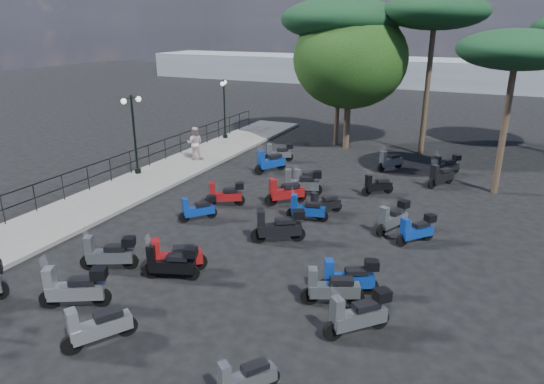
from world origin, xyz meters
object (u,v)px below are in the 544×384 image
at_px(pedestrian_far, 195,143).
at_px(scooter_16, 390,161).
at_px(scooter_20, 377,186).
at_px(scooter_23, 331,289).
at_px(scooter_27, 446,165).
at_px(scooter_12, 171,263).
at_px(scooter_8, 226,195).
at_px(scooter_18, 349,278).
at_px(scooter_26, 393,218).
at_px(lamp_post_2, 224,105).
at_px(scooter_3, 198,209).
at_px(scooter_9, 302,183).
at_px(scooter_17, 245,379).
at_px(scooter_25, 416,230).
at_px(scooter_19, 324,204).
at_px(scooter_6, 75,288).
at_px(scooter_11, 97,327).
at_px(scooter_4, 270,162).
at_px(broadleaf_tree, 350,59).
at_px(scooter_13, 279,227).
at_px(scooter_2, 109,254).
at_px(pine_2, 341,20).
at_px(scooter_5, 279,153).
at_px(scooter_21, 441,176).
at_px(scooter_24, 358,315).
at_px(pine_3, 517,51).
at_px(scooter_10, 305,179).
at_px(scooter_15, 285,193).
at_px(lamp_post_1, 134,130).
at_px(scooter_7, 175,258).

distance_m(pedestrian_far, scooter_16, 10.10).
bearing_deg(scooter_20, scooter_23, 142.67).
bearing_deg(scooter_27, scooter_12, 115.37).
bearing_deg(scooter_8, scooter_27, -70.88).
xyz_separation_m(scooter_18, scooter_26, (0.22, 4.75, -0.00)).
distance_m(lamp_post_2, scooter_3, 13.19).
distance_m(scooter_9, scooter_17, 12.02).
xyz_separation_m(scooter_23, scooter_25, (1.41, 4.79, -0.00)).
height_order(scooter_23, scooter_25, scooter_23).
xyz_separation_m(scooter_20, scooter_26, (1.40, -3.59, 0.09)).
xyz_separation_m(scooter_9, scooter_27, (5.29, 5.70, -0.08)).
bearing_deg(scooter_19, scooter_6, 107.38).
relative_size(scooter_6, scooter_19, 1.38).
height_order(scooter_8, scooter_11, scooter_11).
bearing_deg(scooter_16, scooter_4, 62.30).
distance_m(scooter_25, broadleaf_tree, 13.80).
height_order(scooter_8, scooter_13, scooter_13).
height_order(pedestrian_far, scooter_13, pedestrian_far).
xyz_separation_m(scooter_2, scooter_27, (8.08, 14.30, -0.05)).
xyz_separation_m(scooter_16, scooter_23, (1.19, -12.94, 0.01)).
xyz_separation_m(scooter_27, pine_2, (-6.72, 3.57, 6.69)).
xyz_separation_m(scooter_2, scooter_5, (-0.23, 13.00, -0.05)).
height_order(pedestrian_far, scooter_19, pedestrian_far).
bearing_deg(scooter_21, scooter_24, 118.42).
xyz_separation_m(scooter_12, pine_3, (8.29, 12.12, 5.47)).
height_order(scooter_18, scooter_23, scooter_18).
bearing_deg(scooter_10, scooter_6, 111.30).
height_order(scooter_9, scooter_15, scooter_15).
bearing_deg(scooter_2, scooter_3, -30.91).
bearing_deg(scooter_17, scooter_5, -32.01).
xyz_separation_m(lamp_post_1, scooter_7, (7.30, -7.19, -1.78)).
bearing_deg(scooter_27, scooter_4, 71.27).
relative_size(scooter_19, scooter_25, 0.95).
bearing_deg(lamp_post_1, scooter_24, -20.09).
bearing_deg(scooter_27, scooter_21, 138.20).
xyz_separation_m(scooter_19, scooter_27, (3.70, 7.41, 0.05)).
bearing_deg(scooter_2, scooter_5, -25.85).
height_order(scooter_10, scooter_16, scooter_16).
bearing_deg(pedestrian_far, scooter_19, 134.61).
height_order(scooter_19, pine_2, pine_2).
relative_size(lamp_post_2, scooter_20, 3.02).
bearing_deg(lamp_post_1, scooter_6, -47.31).
bearing_deg(scooter_23, broadleaf_tree, -9.47).
xyz_separation_m(scooter_12, scooter_15, (0.54, 6.99, -0.01)).
relative_size(lamp_post_2, scooter_4, 2.13).
bearing_deg(scooter_3, scooter_15, -87.84).
relative_size(lamp_post_2, scooter_18, 2.31).
relative_size(scooter_13, scooter_21, 1.09).
distance_m(scooter_7, scooter_27, 15.00).
bearing_deg(scooter_10, scooter_2, 105.71).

